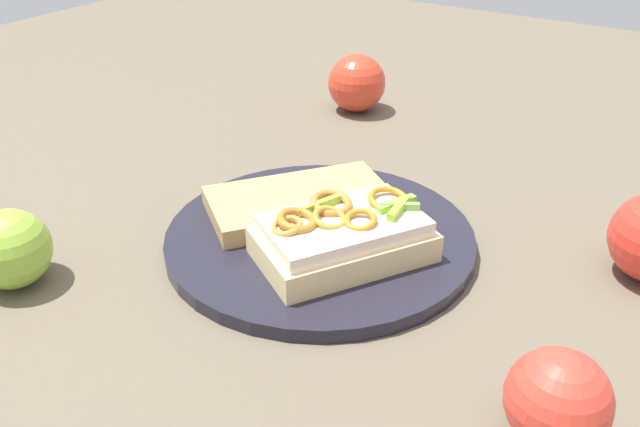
# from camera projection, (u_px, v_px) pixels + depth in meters

# --- Properties ---
(ground_plane) EXTENTS (2.00, 2.00, 0.00)m
(ground_plane) POSITION_uv_depth(u_px,v_px,m) (320.00, 244.00, 0.66)
(ground_plane) COLOR brown
(ground_plane) RESTS_ON ground
(plate) EXTENTS (0.30, 0.30, 0.01)m
(plate) POSITION_uv_depth(u_px,v_px,m) (320.00, 238.00, 0.65)
(plate) COLOR black
(plate) RESTS_ON ground_plane
(sandwich) EXTENTS (0.16, 0.18, 0.05)m
(sandwich) POSITION_uv_depth(u_px,v_px,m) (343.00, 236.00, 0.60)
(sandwich) COLOR beige
(sandwich) RESTS_ON plate
(bread_slice_side) EXTENTS (0.18, 0.20, 0.02)m
(bread_slice_side) POSITION_uv_depth(u_px,v_px,m) (300.00, 202.00, 0.68)
(bread_slice_side) COLOR tan
(bread_slice_side) RESTS_ON plate
(apple_1) EXTENTS (0.09, 0.09, 0.07)m
(apple_1) POSITION_uv_depth(u_px,v_px,m) (10.00, 249.00, 0.58)
(apple_1) COLOR #8AB538
(apple_1) RESTS_ON ground_plane
(apple_2) EXTENTS (0.09, 0.09, 0.07)m
(apple_2) POSITION_uv_depth(u_px,v_px,m) (558.00, 400.00, 0.43)
(apple_2) COLOR red
(apple_2) RESTS_ON ground_plane
(apple_3) EXTENTS (0.11, 0.11, 0.08)m
(apple_3) POSITION_uv_depth(u_px,v_px,m) (357.00, 83.00, 0.94)
(apple_3) COLOR red
(apple_3) RESTS_ON ground_plane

